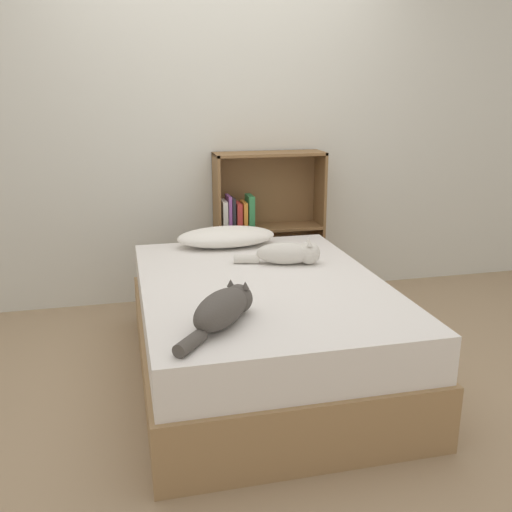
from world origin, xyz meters
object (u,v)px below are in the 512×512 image
at_px(bed, 262,329).
at_px(pillow, 226,237).
at_px(cat_dark, 223,308).
at_px(cat_light, 289,253).
at_px(bookshelf, 263,224).

bearing_deg(bed, pillow, 94.55).
bearing_deg(cat_dark, bed, 8.32).
distance_m(bed, cat_light, 0.49).
height_order(pillow, bookshelf, bookshelf).
bearing_deg(cat_light, bookshelf, 100.08).
bearing_deg(bed, cat_dark, -120.00).
xyz_separation_m(bed, cat_dark, (-0.31, -0.53, 0.36)).
xyz_separation_m(cat_light, cat_dark, (-0.54, -0.79, 0.01)).
xyz_separation_m(cat_light, bookshelf, (0.08, 0.95, -0.05)).
relative_size(cat_light, bookshelf, 0.45).
distance_m(bed, cat_dark, 0.71).
relative_size(bed, cat_dark, 3.73).
height_order(bed, bookshelf, bookshelf).
bearing_deg(bookshelf, bed, -104.45).
xyz_separation_m(pillow, cat_light, (0.29, -0.47, -0.00)).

